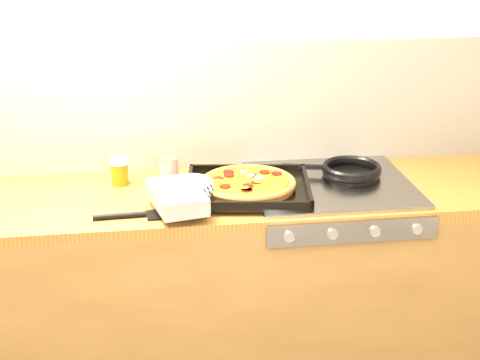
{
  "coord_description": "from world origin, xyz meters",
  "views": [
    {
      "loc": [
        -0.25,
        -1.42,
        1.9
      ],
      "look_at": [
        0.1,
        1.08,
        0.95
      ],
      "focal_mm": 55.0,
      "sensor_mm": 36.0,
      "label": 1
    }
  ],
  "objects": [
    {
      "name": "room_shell",
      "position": [
        0.0,
        1.39,
        1.15
      ],
      "size": [
        3.2,
        3.2,
        3.2
      ],
      "color": "white",
      "rests_on": "ground"
    },
    {
      "name": "counter_run",
      "position": [
        0.0,
        1.1,
        0.45
      ],
      "size": [
        3.2,
        0.62,
        0.9
      ],
      "color": "brown",
      "rests_on": "ground"
    },
    {
      "name": "stovetop",
      "position": [
        0.45,
        1.1,
        0.91
      ],
      "size": [
        0.6,
        0.56,
        0.02
      ],
      "primitive_type": "cube",
      "color": "gray",
      "rests_on": "counter_run"
    },
    {
      "name": "pizza_on_tray",
      "position": [
        0.05,
        1.02,
        0.95
      ],
      "size": [
        0.62,
        0.5,
        0.08
      ],
      "color": "black",
      "rests_on": "stovetop"
    },
    {
      "name": "frying_pan",
      "position": [
        0.54,
        1.16,
        0.94
      ],
      "size": [
        0.4,
        0.28,
        0.04
      ],
      "color": "black",
      "rests_on": "stovetop"
    },
    {
      "name": "tomato_can",
      "position": [
        -0.15,
        1.21,
        0.95
      ],
      "size": [
        0.08,
        0.08,
        0.1
      ],
      "color": "#A20D1B",
      "rests_on": "counter_run"
    },
    {
      "name": "juice_glass",
      "position": [
        -0.34,
        1.23,
        0.96
      ],
      "size": [
        0.09,
        0.09,
        0.11
      ],
      "color": "#CE570C",
      "rests_on": "counter_run"
    },
    {
      "name": "wooden_spoon",
      "position": [
        0.08,
        1.29,
        0.91
      ],
      "size": [
        0.3,
        0.07,
        0.02
      ],
      "color": "#A48545",
      "rests_on": "counter_run"
    },
    {
      "name": "black_spatula",
      "position": [
        -0.28,
        0.9,
        0.91
      ],
      "size": [
        0.28,
        0.09,
        0.02
      ],
      "color": "black",
      "rests_on": "counter_run"
    }
  ]
}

